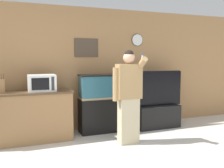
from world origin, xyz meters
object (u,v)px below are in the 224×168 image
at_px(counter_island, 26,117).
at_px(aquarium_on_stand, 102,103).
at_px(knife_block, 2,86).
at_px(tv_on_stand, 157,111).
at_px(person_standing, 128,95).
at_px(microwave, 42,83).

height_order(counter_island, aquarium_on_stand, aquarium_on_stand).
bearing_deg(knife_block, counter_island, 8.61).
bearing_deg(aquarium_on_stand, tv_on_stand, -6.23).
height_order(counter_island, person_standing, person_standing).
xyz_separation_m(knife_block, tv_on_stand, (3.13, 0.01, -0.68)).
bearing_deg(knife_block, person_standing, -18.32).
distance_m(knife_block, person_standing, 2.22).
relative_size(counter_island, microwave, 3.45).
bearing_deg(aquarium_on_stand, person_standing, -75.96).
relative_size(aquarium_on_stand, person_standing, 0.71).
bearing_deg(person_standing, aquarium_on_stand, 104.04).
distance_m(aquarium_on_stand, tv_on_stand, 1.27).
xyz_separation_m(microwave, tv_on_stand, (2.46, -0.01, -0.71)).
distance_m(knife_block, aquarium_on_stand, 1.95).
relative_size(microwave, tv_on_stand, 0.39).
xyz_separation_m(counter_island, tv_on_stand, (2.75, -0.04, -0.09)).
bearing_deg(tv_on_stand, microwave, 179.68).
bearing_deg(knife_block, tv_on_stand, 0.27).
height_order(knife_block, person_standing, person_standing).
xyz_separation_m(aquarium_on_stand, person_standing, (0.21, -0.85, 0.28)).
relative_size(tv_on_stand, person_standing, 0.75).
distance_m(tv_on_stand, person_standing, 1.35).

